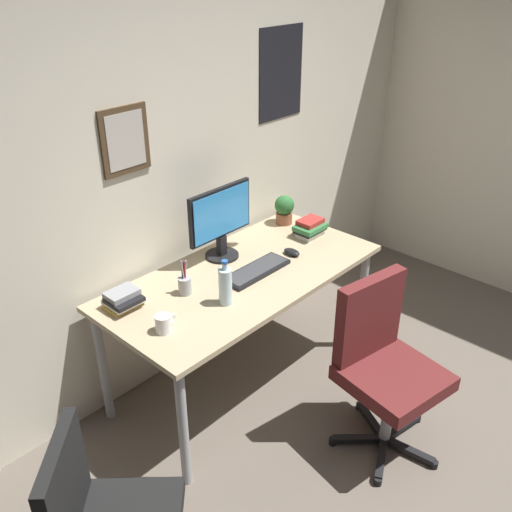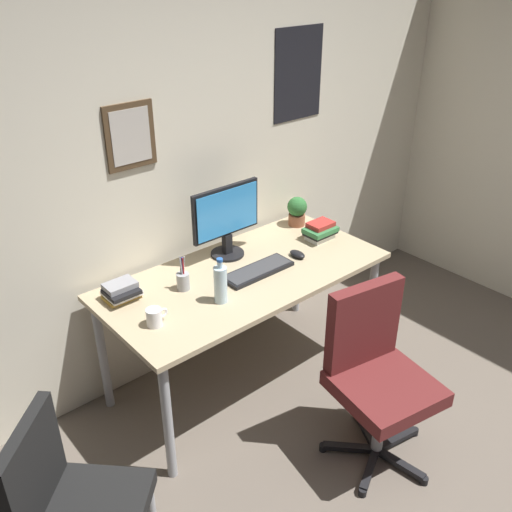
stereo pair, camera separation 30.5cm
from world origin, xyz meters
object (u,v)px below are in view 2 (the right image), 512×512
(pen_cup, at_px, (183,280))
(book_stack_left, at_px, (320,231))
(side_chair, at_px, (71,503))
(water_bottle, at_px, (220,284))
(potted_plant, at_px, (297,210))
(office_chair, at_px, (376,369))
(keyboard, at_px, (258,271))
(book_stack_right, at_px, (121,291))
(coffee_mug_near, at_px, (155,317))
(computer_mouse, at_px, (297,254))
(monitor, at_px, (226,218))

(pen_cup, distance_m, book_stack_left, 1.00)
(side_chair, height_order, water_bottle, water_bottle)
(water_bottle, relative_size, potted_plant, 1.29)
(office_chair, xyz_separation_m, keyboard, (-0.08, 0.81, 0.24))
(book_stack_right, bearing_deg, coffee_mug_near, -88.89)
(book_stack_right, bearing_deg, office_chair, -53.26)
(water_bottle, bearing_deg, office_chair, -59.38)
(office_chair, bearing_deg, computer_mouse, 74.61)
(keyboard, distance_m, potted_plant, 0.69)
(side_chair, distance_m, water_bottle, 1.20)
(potted_plant, bearing_deg, book_stack_left, -96.86)
(potted_plant, bearing_deg, pen_cup, -169.93)
(side_chair, xyz_separation_m, coffee_mug_near, (0.69, 0.47, 0.30))
(pen_cup, distance_m, book_stack_right, 0.33)
(potted_plant, bearing_deg, computer_mouse, -133.72)
(keyboard, distance_m, computer_mouse, 0.30)
(monitor, height_order, water_bottle, monitor)
(side_chair, distance_m, computer_mouse, 1.80)
(keyboard, bearing_deg, side_chair, -159.41)
(side_chair, distance_m, potted_plant, 2.21)
(computer_mouse, bearing_deg, side_chair, -163.20)
(office_chair, height_order, keyboard, office_chair)
(office_chair, distance_m, water_bottle, 0.89)
(monitor, bearing_deg, keyboard, -90.49)
(computer_mouse, bearing_deg, potted_plant, 46.28)
(book_stack_right, bearing_deg, water_bottle, -43.55)
(side_chair, relative_size, computer_mouse, 7.95)
(side_chair, distance_m, keyboard, 1.52)
(side_chair, height_order, computer_mouse, side_chair)
(coffee_mug_near, height_order, book_stack_right, book_stack_right)
(monitor, distance_m, water_bottle, 0.53)
(book_stack_left, bearing_deg, monitor, 159.72)
(keyboard, height_order, potted_plant, potted_plant)
(monitor, bearing_deg, office_chair, -85.84)
(computer_mouse, distance_m, potted_plant, 0.46)
(pen_cup, bearing_deg, side_chair, -146.36)
(side_chair, bearing_deg, book_stack_right, 48.90)
(water_bottle, bearing_deg, side_chair, -158.06)
(pen_cup, xyz_separation_m, book_stack_right, (-0.30, 0.13, -0.01))
(potted_plant, height_order, book_stack_right, potted_plant)
(monitor, distance_m, potted_plant, 0.62)
(monitor, xyz_separation_m, water_bottle, (-0.34, -0.38, -0.13))
(office_chair, height_order, book_stack_right, office_chair)
(potted_plant, height_order, book_stack_left, potted_plant)
(keyboard, distance_m, water_bottle, 0.36)
(water_bottle, bearing_deg, potted_plant, 23.35)
(monitor, distance_m, computer_mouse, 0.47)
(computer_mouse, bearing_deg, book_stack_right, 164.90)
(side_chair, xyz_separation_m, keyboard, (1.40, 0.53, 0.27))
(keyboard, relative_size, computer_mouse, 3.91)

